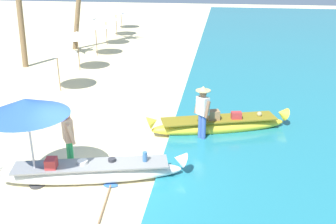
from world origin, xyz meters
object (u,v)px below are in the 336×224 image
boat_yellow_midground (219,125)px  person_tourist_customer (69,137)px  person_vendor_hatted (202,110)px  patio_umbrella_large (26,107)px  boat_white_foreground (91,172)px  paddle (107,197)px

boat_yellow_midground → person_tourist_customer: person_tourist_customer is taller
person_vendor_hatted → patio_umbrella_large: patio_umbrella_large is taller
boat_white_foreground → person_tourist_customer: size_ratio=2.74×
patio_umbrella_large → boat_white_foreground: bearing=16.4°
boat_yellow_midground → patio_umbrella_large: patio_umbrella_large is taller
person_vendor_hatted → person_tourist_customer: person_vendor_hatted is taller
boat_white_foreground → person_vendor_hatted: 3.80m
paddle → patio_umbrella_large: bearing=172.2°
patio_umbrella_large → paddle: size_ratio=1.39×
boat_white_foreground → boat_yellow_midground: (3.06, 3.35, 0.01)m
boat_white_foreground → paddle: size_ratio=2.89×
boat_white_foreground → person_tourist_customer: 1.07m
boat_white_foreground → person_vendor_hatted: bearing=46.7°
person_vendor_hatted → patio_umbrella_large: size_ratio=0.77×
boat_yellow_midground → person_tourist_customer: (-3.75, -2.93, 0.69)m
boat_yellow_midground → paddle: bearing=-122.0°
paddle → boat_white_foreground: bearing=132.1°
person_vendor_hatted → paddle: person_vendor_hatted is taller
boat_yellow_midground → person_tourist_customer: 4.81m
person_vendor_hatted → patio_umbrella_large: (-3.83, -3.09, 1.05)m
person_tourist_customer → patio_umbrella_large: bearing=-126.3°
boat_white_foreground → person_vendor_hatted: person_vendor_hatted is taller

